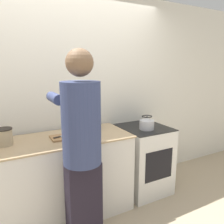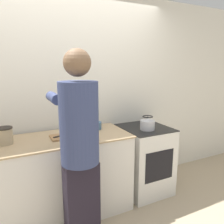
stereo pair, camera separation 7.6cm
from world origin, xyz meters
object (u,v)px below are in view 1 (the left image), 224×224
(canister_jar, at_px, (4,137))
(knife, at_px, (62,136))
(cutting_board, at_px, (67,137))
(kettle, at_px, (147,124))
(bowl_prep, at_px, (93,126))
(oven, at_px, (143,159))
(person, at_px, (82,146))

(canister_jar, bearing_deg, knife, -5.12)
(canister_jar, bearing_deg, cutting_board, -5.01)
(kettle, bearing_deg, cutting_board, 174.87)
(cutting_board, relative_size, bowl_prep, 1.86)
(cutting_board, bearing_deg, canister_jar, 174.99)
(knife, bearing_deg, oven, -17.26)
(person, distance_m, cutting_board, 0.54)
(kettle, bearing_deg, bowl_prep, 158.06)
(person, height_order, bowl_prep, person)
(bowl_prep, bearing_deg, person, -120.50)
(kettle, height_order, canister_jar, canister_jar)
(cutting_board, bearing_deg, person, -92.98)
(person, xyz_separation_m, bowl_prep, (0.41, 0.69, -0.04))
(oven, xyz_separation_m, knife, (-1.10, -0.01, 0.49))
(canister_jar, bearing_deg, bowl_prep, 6.24)
(person, distance_m, kettle, 1.13)
(cutting_board, distance_m, knife, 0.06)
(oven, bearing_deg, kettle, -110.52)
(canister_jar, bearing_deg, oven, -1.52)
(person, distance_m, knife, 0.54)
(oven, relative_size, knife, 4.23)
(cutting_board, bearing_deg, oven, 0.53)
(person, relative_size, knife, 8.63)
(cutting_board, bearing_deg, knife, 176.09)
(cutting_board, relative_size, canister_jar, 2.05)
(oven, distance_m, bowl_prep, 0.86)
(kettle, bearing_deg, oven, 69.48)
(knife, xyz_separation_m, canister_jar, (-0.56, 0.05, 0.07))
(oven, height_order, canister_jar, canister_jar)
(knife, bearing_deg, kettle, -22.64)
(oven, height_order, knife, knife)
(oven, relative_size, cutting_board, 2.56)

